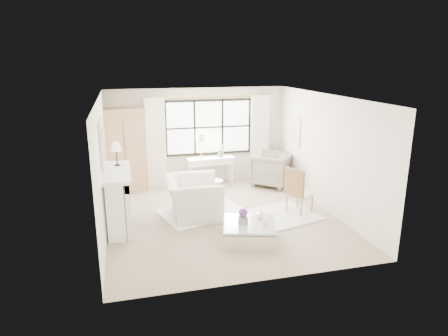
% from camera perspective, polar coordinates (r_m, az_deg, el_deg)
% --- Properties ---
extents(floor, '(5.50, 5.50, 0.00)m').
position_cam_1_polar(floor, '(9.10, -0.27, -7.05)').
color(floor, tan).
rests_on(floor, ground).
extents(ceiling, '(5.50, 5.50, 0.00)m').
position_cam_1_polar(ceiling, '(8.44, -0.30, 10.13)').
color(ceiling, white).
rests_on(ceiling, ground).
extents(wall_back, '(5.00, 0.00, 5.00)m').
position_cam_1_polar(wall_back, '(11.30, -3.71, 4.54)').
color(wall_back, beige).
rests_on(wall_back, ground).
extents(wall_front, '(5.00, 0.00, 5.00)m').
position_cam_1_polar(wall_front, '(6.16, 6.01, -4.89)').
color(wall_front, white).
rests_on(wall_front, ground).
extents(wall_left, '(0.00, 5.50, 5.50)m').
position_cam_1_polar(wall_left, '(8.44, -16.98, 0.13)').
color(wall_left, silver).
rests_on(wall_left, ground).
extents(wall_right, '(0.00, 5.50, 5.50)m').
position_cam_1_polar(wall_right, '(9.58, 14.38, 2.10)').
color(wall_right, silver).
rests_on(wall_right, ground).
extents(window_pane, '(2.40, 0.02, 1.50)m').
position_cam_1_polar(window_pane, '(11.29, -2.21, 5.84)').
color(window_pane, white).
rests_on(window_pane, wall_back).
extents(window_frame, '(2.50, 0.04, 1.50)m').
position_cam_1_polar(window_frame, '(11.28, -2.20, 5.83)').
color(window_frame, black).
rests_on(window_frame, wall_back).
extents(curtain_rod, '(3.30, 0.04, 0.04)m').
position_cam_1_polar(curtain_rod, '(11.12, -2.19, 10.22)').
color(curtain_rod, '#BE9342').
rests_on(curtain_rod, wall_back).
extents(curtain_left, '(0.55, 0.10, 2.47)m').
position_cam_1_polar(curtain_left, '(11.07, -9.73, 3.51)').
color(curtain_left, white).
rests_on(curtain_left, ground).
extents(curtain_right, '(0.55, 0.10, 2.47)m').
position_cam_1_polar(curtain_right, '(11.69, 5.11, 4.30)').
color(curtain_right, white).
rests_on(curtain_right, ground).
extents(fireplace, '(0.58, 1.66, 1.26)m').
position_cam_1_polar(fireplace, '(8.63, -15.11, -4.27)').
color(fireplace, white).
rests_on(fireplace, ground).
extents(mirror_frame, '(0.05, 1.15, 0.95)m').
position_cam_1_polar(mirror_frame, '(8.33, -17.03, 3.39)').
color(mirror_frame, silver).
rests_on(mirror_frame, wall_left).
extents(mirror_glass, '(0.02, 1.00, 0.80)m').
position_cam_1_polar(mirror_glass, '(8.33, -16.83, 3.41)').
color(mirror_glass, silver).
rests_on(mirror_glass, wall_left).
extents(art_frame, '(0.04, 0.62, 0.82)m').
position_cam_1_polar(art_frame, '(11.01, 10.11, 5.10)').
color(art_frame, white).
rests_on(art_frame, wall_right).
extents(art_canvas, '(0.01, 0.52, 0.72)m').
position_cam_1_polar(art_canvas, '(11.00, 10.01, 5.10)').
color(art_canvas, beige).
rests_on(art_canvas, wall_right).
extents(mantel_lamp, '(0.22, 0.22, 0.51)m').
position_cam_1_polar(mantel_lamp, '(8.74, -15.17, 2.83)').
color(mantel_lamp, black).
rests_on(mantel_lamp, fireplace).
extents(armoire, '(1.18, 0.80, 2.24)m').
position_cam_1_polar(armoire, '(10.89, -14.00, 2.56)').
color(armoire, tan).
rests_on(armoire, floor).
extents(console_table, '(1.33, 0.55, 0.80)m').
position_cam_1_polar(console_table, '(11.27, -1.95, -0.44)').
color(console_table, white).
rests_on(console_table, floor).
extents(console_lamp, '(0.28, 0.28, 0.69)m').
position_cam_1_polar(console_lamp, '(11.00, -3.31, 4.29)').
color(console_lamp, '#BB8A41').
rests_on(console_lamp, console_table).
extents(orchid_plant, '(0.29, 0.27, 0.42)m').
position_cam_1_polar(orchid_plant, '(11.20, -0.37, 2.70)').
color(orchid_plant, '#617850').
rests_on(orchid_plant, console_table).
extents(side_table, '(0.40, 0.40, 0.51)m').
position_cam_1_polar(side_table, '(10.12, -1.26, -2.70)').
color(side_table, white).
rests_on(side_table, floor).
extents(rug_left, '(2.21, 1.83, 0.03)m').
position_cam_1_polar(rug_left, '(9.36, -3.01, -6.31)').
color(rug_left, white).
rests_on(rug_left, floor).
extents(rug_right, '(2.07, 1.75, 0.03)m').
position_cam_1_polar(rug_right, '(9.19, 7.66, -6.86)').
color(rug_right, silver).
rests_on(rug_right, floor).
extents(club_armchair, '(1.26, 1.42, 0.88)m').
position_cam_1_polar(club_armchair, '(9.06, -4.38, -4.22)').
color(club_armchair, silver).
rests_on(club_armchair, floor).
extents(wingback_chair, '(1.42, 1.42, 0.93)m').
position_cam_1_polar(wingback_chair, '(11.29, 6.77, -0.17)').
color(wingback_chair, gray).
rests_on(wingback_chair, floor).
extents(french_chair, '(0.65, 0.65, 1.08)m').
position_cam_1_polar(french_chair, '(9.38, 10.64, -4.59)').
color(french_chair, '#9C6D41').
rests_on(french_chair, floor).
extents(coffee_table, '(1.23, 1.23, 0.38)m').
position_cam_1_polar(coffee_table, '(7.94, 3.61, -9.14)').
color(coffee_table, white).
rests_on(coffee_table, floor).
extents(planter_box, '(0.19, 0.19, 0.13)m').
position_cam_1_polar(planter_box, '(7.81, 2.74, -7.46)').
color(planter_box, slate).
rests_on(planter_box, coffee_table).
extents(planter_flowers, '(0.18, 0.18, 0.18)m').
position_cam_1_polar(planter_flowers, '(7.75, 2.75, -6.42)').
color(planter_flowers, '#592B6D').
rests_on(planter_flowers, planter_box).
extents(pillar_candle, '(0.10, 0.10, 0.12)m').
position_cam_1_polar(pillar_candle, '(7.75, 5.91, -7.74)').
color(pillar_candle, silver).
rests_on(pillar_candle, coffee_table).
extents(coffee_vase, '(0.19, 0.19, 0.16)m').
position_cam_1_polar(coffee_vase, '(8.07, 5.17, -6.59)').
color(coffee_vase, silver).
rests_on(coffee_vase, coffee_table).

